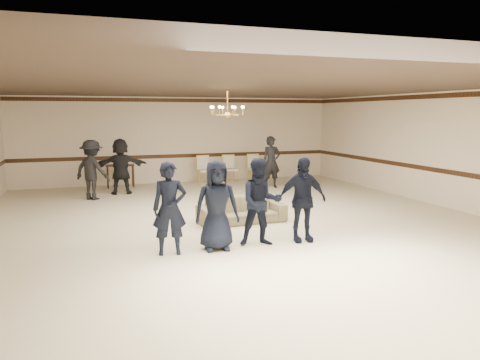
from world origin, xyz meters
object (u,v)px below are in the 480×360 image
object	(u,v)px
boy_c	(261,202)
console_table	(120,176)
adult_left	(92,170)
chandelier	(227,102)
settee	(242,210)
boy_a	(170,208)
boy_b	(217,205)
adult_right	(271,162)
boy_d	(302,200)
banquet_chair_right	(255,168)
adult_mid	(121,166)
banquet_chair_mid	(230,169)
banquet_chair_left	(204,170)

from	to	relation	value
boy_c	console_table	xyz separation A→B (m)	(-2.04, 8.29, -0.45)
adult_left	boy_c	bearing A→B (deg)	155.93
chandelier	settee	distance (m)	2.75
boy_c	adult_left	distance (m)	6.91
boy_a	boy_b	world-z (taller)	same
chandelier	adult_right	distance (m)	4.93
boy_c	adult_left	bearing A→B (deg)	126.92
chandelier	console_table	bearing A→B (deg)	113.00
boy_b	boy_c	size ratio (longest dim) A/B	1.00
boy_b	adult_left	world-z (taller)	adult_left
adult_left	console_table	xyz separation A→B (m)	(0.98, 2.07, -0.50)
boy_c	boy_d	world-z (taller)	same
chandelier	boy_b	xyz separation A→B (m)	(-1.14, -2.92, -2.01)
boy_b	console_table	world-z (taller)	boy_b
boy_a	boy_b	xyz separation A→B (m)	(0.90, 0.00, 0.00)
adult_right	console_table	distance (m)	5.34
settee	adult_right	bearing A→B (deg)	57.17
boy_a	banquet_chair_right	world-z (taller)	boy_a
boy_a	boy_d	distance (m)	2.70
boy_c	console_table	bearing A→B (deg)	114.83
boy_a	boy_c	world-z (taller)	same
boy_b	boy_d	distance (m)	1.80
adult_mid	banquet_chair_mid	xyz separation A→B (m)	(4.08, 1.17, -0.39)
banquet_chair_left	banquet_chair_right	xyz separation A→B (m)	(2.00, 0.00, 0.00)
banquet_chair_left	banquet_chair_mid	xyz separation A→B (m)	(1.00, 0.00, 0.00)
chandelier	banquet_chair_right	distance (m)	6.30
adult_mid	banquet_chair_right	distance (m)	5.23
banquet_chair_mid	adult_right	bearing A→B (deg)	-57.72
adult_left	banquet_chair_mid	xyz separation A→B (m)	(4.98, 1.87, -0.39)
boy_c	banquet_chair_left	bearing A→B (deg)	94.22
boy_b	boy_c	bearing A→B (deg)	5.24
adult_left	adult_right	xyz separation A→B (m)	(6.00, 0.30, 0.00)
boy_a	banquet_chair_left	bearing A→B (deg)	77.95
boy_a	console_table	world-z (taller)	boy_a
boy_a	adult_right	world-z (taller)	adult_right
console_table	boy_d	bearing A→B (deg)	-65.74
banquet_chair_left	console_table	distance (m)	3.01
adult_right	console_table	xyz separation A→B (m)	(-5.02, 1.77, -0.50)
boy_d	adult_left	world-z (taller)	adult_left
settee	banquet_chair_left	size ratio (longest dim) A/B	2.02
boy_c	chandelier	bearing A→B (deg)	96.31
boy_c	adult_mid	distance (m)	7.23
chandelier	settee	size ratio (longest dim) A/B	0.45
adult_left	banquet_chair_right	distance (m)	6.28
adult_mid	console_table	bearing A→B (deg)	-89.81
adult_mid	boy_c	bearing A→B (deg)	110.67
adult_mid	banquet_chair_right	size ratio (longest dim) A/B	1.76
adult_right	banquet_chair_right	distance (m)	1.62
adult_mid	boy_a	bearing A→B (deg)	96.28
boy_b	settee	distance (m)	2.35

